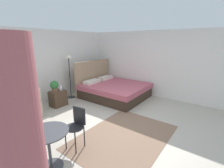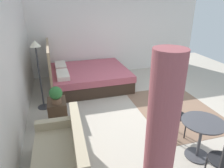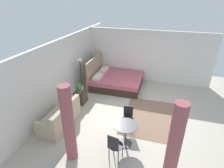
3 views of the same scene
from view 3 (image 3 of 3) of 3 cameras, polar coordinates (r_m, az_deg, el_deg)
The scene contains 15 objects.
ground_plane at distance 7.10m, azimuth 7.41°, elevation -8.26°, with size 8.82×8.98×0.02m, color #B2A899.
wall_back at distance 7.47m, azimuth -15.22°, elevation 3.84°, with size 8.82×0.12×2.52m, color silver.
wall_right at distance 9.18m, azimuth 11.11°, elevation 8.46°, with size 0.12×5.98×2.52m, color silver.
area_rug at distance 6.83m, azimuth 11.36°, elevation -10.05°, with size 2.41×1.74×0.01m, color #7F604C.
bed at distance 8.71m, azimuth 1.15°, elevation 1.18°, with size 2.04×2.31×1.35m.
couch at distance 6.39m, azimuth -15.75°, elevation -10.31°, with size 1.58×0.79×0.85m.
nightstand at distance 7.50m, azimuth -9.75°, elevation -3.96°, with size 0.50×0.39×0.53m.
potted_plant at distance 7.20m, azimuth -10.33°, elevation -1.16°, with size 0.27×0.27×0.37m.
vase at distance 7.43m, azimuth -9.47°, elevation -1.30°, with size 0.11×0.11×0.14m.
floor_lamp at distance 7.86m, azimuth -9.89°, elevation 5.26°, with size 0.30×0.30×1.67m.
balcony_table at distance 5.39m, azimuth 4.22°, elevation -14.37°, with size 0.69×0.69×0.70m.
cafe_chair_near_window at distance 4.89m, azimuth 0.79°, elevation -18.57°, with size 0.45×0.45×0.90m.
cafe_chair_near_couch at distance 5.90m, azimuth 4.97°, elevation -9.89°, with size 0.41×0.41×0.84m.
curtain_left at distance 4.31m, azimuth 18.77°, elevation -17.93°, with size 0.30×0.30×2.17m.
curtain_right at distance 4.77m, azimuth -13.46°, elevation -12.16°, with size 0.30×0.30×2.17m.
Camera 3 is at (-5.81, -0.81, 3.99)m, focal length 29.31 mm.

